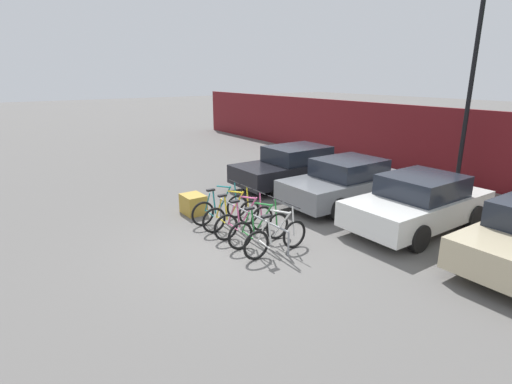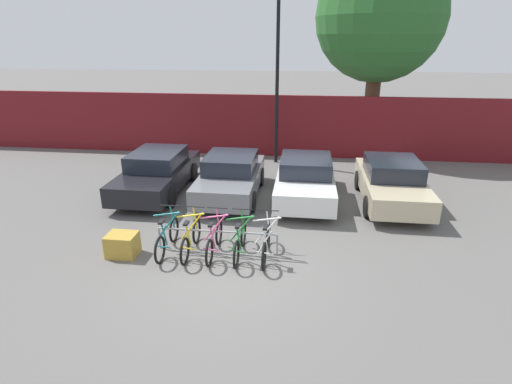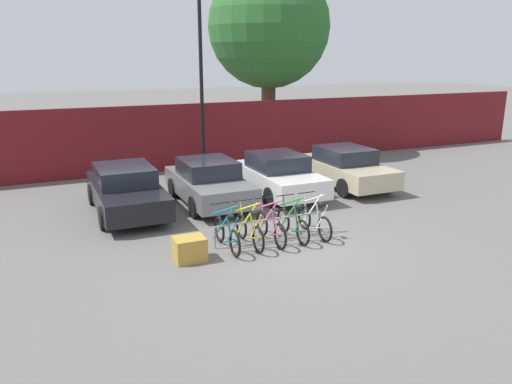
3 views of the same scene
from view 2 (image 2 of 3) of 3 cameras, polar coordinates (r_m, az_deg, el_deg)
name	(u,v)px [view 2 (image 2 of 3)]	position (r m, az deg, el deg)	size (l,w,h in m)	color
ground_plane	(229,267)	(9.36, -3.92, -10.62)	(120.00, 120.00, 0.00)	#605E5B
hoarding_wall	(268,126)	(17.75, 1.76, 9.43)	(36.00, 0.16, 2.66)	maroon
bike_rack	(217,234)	(9.78, -5.57, -6.01)	(2.97, 0.04, 0.57)	gray
bicycle_teal	(167,238)	(10.02, -12.58, -6.38)	(0.68, 1.71, 1.05)	black
bicycle_yellow	(191,239)	(9.84, -9.29, -6.65)	(0.68, 1.71, 1.05)	black
bicycle_pink	(214,240)	(9.70, -5.98, -6.90)	(0.68, 1.71, 1.05)	black
bicycle_green	(240,242)	(9.59, -2.31, -7.14)	(0.68, 1.71, 1.05)	black
bicycle_white	(266,243)	(9.52, 1.47, -7.37)	(0.68, 1.71, 1.05)	black
car_black	(158,172)	(13.92, -13.89, 2.80)	(1.91, 4.44, 1.40)	black
car_grey	(231,176)	(13.12, -3.63, 2.27)	(1.91, 4.06, 1.40)	slate
car_white	(305,179)	(12.91, 7.04, 1.84)	(1.91, 4.04, 1.40)	silver
car_beige	(392,182)	(13.26, 18.80, 1.35)	(1.91, 4.10, 1.40)	#C1B28E
lamp_post	(277,63)	(16.37, 3.09, 17.91)	(0.24, 0.44, 7.31)	black
cargo_crate	(122,245)	(10.20, -18.54, -7.16)	(0.70, 0.56, 0.55)	#B28C33
tree_behind_hoarding	(380,17)	(19.36, 17.31, 22.72)	(5.51, 5.51, 8.55)	brown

